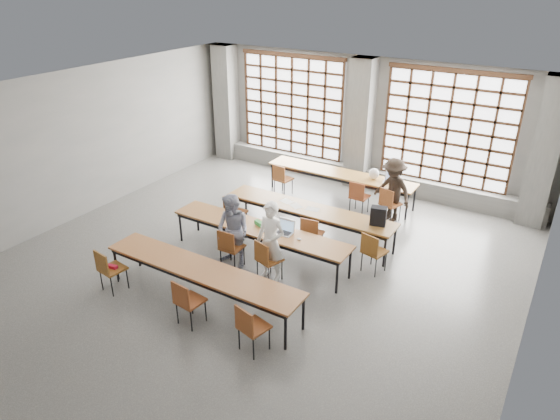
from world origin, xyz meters
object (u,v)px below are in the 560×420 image
(desk_row_a, at_px, (340,175))
(laptop_front, at_px, (285,229))
(chair_back_right, at_px, (389,201))
(chair_near_right, at_px, (250,325))
(desk_row_c, at_px, (259,230))
(green_box, at_px, (259,224))
(student_male, at_px, (271,242))
(mouse, at_px, (299,239))
(phone, at_px, (264,231))
(laptop_back, at_px, (391,179))
(student_back, at_px, (393,190))
(chair_back_mid, at_px, (358,194))
(student_female, at_px, (233,232))
(chair_mid_right, at_px, (373,249))
(chair_mid_left, at_px, (234,210))
(chair_front_left, at_px, (230,245))
(plastic_bag, at_px, (374,174))
(chair_back_left, at_px, (282,177))
(chair_near_left, at_px, (108,267))
(backpack, at_px, (378,216))
(chair_front_right, at_px, (266,257))
(desk_row_b, at_px, (309,211))
(chair_mid_centre, at_px, (311,232))
(chair_near_mid, at_px, (187,299))
(desk_row_d, at_px, (201,271))
(red_pouch, at_px, (112,267))

(desk_row_a, height_order, laptop_front, laptop_front)
(chair_back_right, height_order, chair_near_right, same)
(desk_row_c, distance_m, green_box, 0.15)
(student_male, height_order, mouse, student_male)
(phone, bearing_deg, laptop_back, 71.90)
(student_male, xyz_separation_m, student_back, (1.10, 3.65, -0.03))
(chair_back_mid, xyz_separation_m, student_female, (-1.20, -3.52, 0.25))
(laptop_front, bearing_deg, desk_row_c, -168.65)
(chair_mid_right, relative_size, mouse, 8.98)
(desk_row_c, height_order, chair_mid_left, chair_mid_left)
(phone, bearing_deg, student_female, -140.19)
(chair_mid_right, relative_size, chair_front_left, 1.00)
(student_back, bearing_deg, chair_back_right, -80.69)
(student_male, relative_size, laptop_back, 4.16)
(desk_row_a, relative_size, plastic_bag, 13.99)
(chair_back_left, distance_m, chair_near_left, 5.49)
(chair_back_right, xyz_separation_m, chair_near_left, (-3.41, -5.48, 0.00))
(student_back, xyz_separation_m, plastic_bag, (-0.70, 0.55, 0.09))
(green_box, bearing_deg, chair_front_left, -109.24)
(backpack, bearing_deg, desk_row_a, 116.66)
(chair_front_left, bearing_deg, chair_front_right, 0.22)
(chair_back_mid, relative_size, chair_back_right, 1.00)
(mouse, bearing_deg, desk_row_c, 178.79)
(desk_row_b, distance_m, chair_back_mid, 1.75)
(plastic_bag, bearing_deg, backpack, -66.17)
(chair_near_left, bearing_deg, chair_mid_centre, 51.17)
(desk_row_c, bearing_deg, mouse, -1.21)
(chair_mid_left, xyz_separation_m, chair_front_left, (0.89, -1.35, 0.00))
(phone, distance_m, backpack, 2.38)
(desk_row_b, relative_size, chair_near_mid, 4.55)
(plastic_bag, bearing_deg, green_box, -106.15)
(chair_back_left, relative_size, student_male, 0.54)
(chair_near_right, relative_size, laptop_back, 2.24)
(student_female, height_order, mouse, student_female)
(desk_row_d, bearing_deg, chair_mid_centre, 71.65)
(chair_mid_left, distance_m, student_male, 2.18)
(chair_back_mid, xyz_separation_m, chair_near_mid, (-0.72, -5.48, 0.00))
(desk_row_d, bearing_deg, student_male, 64.93)
(chair_mid_right, relative_size, red_pouch, 4.40)
(chair_front_right, bearing_deg, chair_mid_left, 142.63)
(student_female, height_order, red_pouch, student_female)
(chair_mid_right, bearing_deg, chair_near_right, -103.05)
(chair_back_left, bearing_deg, phone, -64.46)
(chair_back_mid, distance_m, chair_mid_centre, 2.30)
(desk_row_d, xyz_separation_m, chair_near_right, (1.48, -0.63, -0.13))
(chair_near_left, xyz_separation_m, mouse, (2.68, 2.44, 0.21))
(chair_back_mid, bearing_deg, desk_row_a, 141.72)
(plastic_bag, bearing_deg, laptop_front, -97.16)
(chair_mid_right, xyz_separation_m, chair_front_left, (-2.49, -1.35, 0.00))
(laptop_front, bearing_deg, laptop_back, 76.24)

